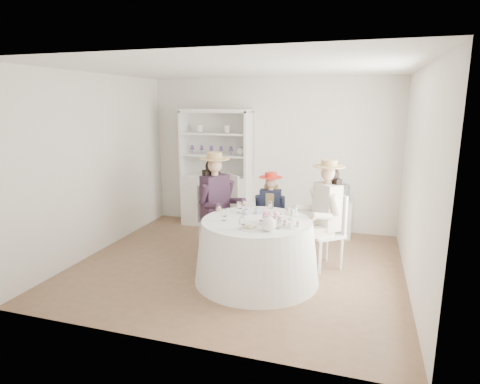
% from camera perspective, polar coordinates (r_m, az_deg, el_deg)
% --- Properties ---
extents(ground, '(4.50, 4.50, 0.00)m').
position_cam_1_polar(ground, '(5.81, -0.30, -10.36)').
color(ground, brown).
rests_on(ground, ground).
extents(ceiling, '(4.50, 4.50, 0.00)m').
position_cam_1_polar(ceiling, '(5.37, -0.33, 17.21)').
color(ceiling, white).
rests_on(ceiling, wall_back).
extents(wall_back, '(4.50, 0.00, 4.50)m').
position_cam_1_polar(wall_back, '(7.34, 4.43, 5.39)').
color(wall_back, silver).
rests_on(wall_back, ground).
extents(wall_front, '(4.50, 0.00, 4.50)m').
position_cam_1_polar(wall_front, '(3.62, -9.93, -2.30)').
color(wall_front, silver).
rests_on(wall_front, ground).
extents(wall_left, '(0.00, 4.50, 4.50)m').
position_cam_1_polar(wall_left, '(6.47, -19.72, 3.70)').
color(wall_left, silver).
rests_on(wall_left, ground).
extents(wall_right, '(0.00, 4.50, 4.50)m').
position_cam_1_polar(wall_right, '(5.22, 23.94, 1.38)').
color(wall_right, silver).
rests_on(wall_right, ground).
extents(tea_table, '(1.61, 1.61, 0.81)m').
position_cam_1_polar(tea_table, '(5.23, 2.39, -8.30)').
color(tea_table, white).
rests_on(tea_table, ground).
extents(hutch, '(1.43, 0.88, 2.16)m').
position_cam_1_polar(hutch, '(7.49, -3.27, 1.02)').
color(hutch, silver).
rests_on(hutch, ground).
extents(side_table, '(0.40, 0.40, 0.63)m').
position_cam_1_polar(side_table, '(7.13, 13.98, -3.69)').
color(side_table, silver).
rests_on(side_table, ground).
extents(hatbox, '(0.34, 0.34, 0.28)m').
position_cam_1_polar(hatbox, '(7.02, 14.18, -0.13)').
color(hatbox, black).
rests_on(hatbox, side_table).
extents(guest_left, '(0.67, 0.62, 1.56)m').
position_cam_1_polar(guest_left, '(5.92, -3.41, -0.98)').
color(guest_left, silver).
rests_on(guest_left, ground).
extents(guest_mid, '(0.46, 0.48, 1.25)m').
position_cam_1_polar(guest_mid, '(6.11, 4.31, -2.26)').
color(guest_mid, silver).
rests_on(guest_mid, ground).
extents(guest_right, '(0.65, 0.64, 1.52)m').
position_cam_1_polar(guest_right, '(5.59, 12.05, -2.28)').
color(guest_right, silver).
rests_on(guest_right, ground).
extents(spare_chair, '(0.61, 0.61, 1.05)m').
position_cam_1_polar(spare_chair, '(7.10, -0.15, -1.28)').
color(spare_chair, silver).
rests_on(spare_chair, ground).
extents(teacup_a, '(0.10, 0.10, 0.06)m').
position_cam_1_polar(teacup_a, '(5.33, 0.75, -2.93)').
color(teacup_a, white).
rests_on(teacup_a, tea_table).
extents(teacup_b, '(0.09, 0.09, 0.07)m').
position_cam_1_polar(teacup_b, '(5.39, 2.44, -2.72)').
color(teacup_b, white).
rests_on(teacup_b, tea_table).
extents(teacup_c, '(0.08, 0.08, 0.07)m').
position_cam_1_polar(teacup_c, '(5.14, 5.59, -3.56)').
color(teacup_c, white).
rests_on(teacup_c, tea_table).
extents(flower_bowl, '(0.24, 0.24, 0.06)m').
position_cam_1_polar(flower_bowl, '(4.99, 4.82, -4.10)').
color(flower_bowl, white).
rests_on(flower_bowl, tea_table).
extents(flower_arrangement, '(0.20, 0.20, 0.07)m').
position_cam_1_polar(flower_arrangement, '(4.94, 4.35, -3.48)').
color(flower_arrangement, pink).
rests_on(flower_arrangement, tea_table).
extents(table_teapot, '(0.25, 0.18, 0.19)m').
position_cam_1_polar(table_teapot, '(4.68, 4.16, -4.58)').
color(table_teapot, white).
rests_on(table_teapot, tea_table).
extents(sandwich_plate, '(0.25, 0.25, 0.05)m').
position_cam_1_polar(sandwich_plate, '(4.75, 1.40, -5.09)').
color(sandwich_plate, white).
rests_on(sandwich_plate, tea_table).
extents(cupcake_stand, '(0.24, 0.24, 0.23)m').
position_cam_1_polar(cupcake_stand, '(4.85, 7.35, -3.97)').
color(cupcake_stand, white).
rests_on(cupcake_stand, tea_table).
extents(stemware_set, '(0.87, 0.91, 0.15)m').
position_cam_1_polar(stemware_set, '(5.08, 2.44, -3.22)').
color(stemware_set, white).
rests_on(stemware_set, tea_table).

